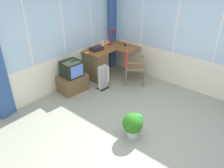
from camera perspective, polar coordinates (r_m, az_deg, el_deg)
ground at (r=4.20m, az=6.00°, el=-12.90°), size 5.37×5.72×0.06m
north_window_panel at (r=5.08m, az=-16.30°, el=10.58°), size 4.37×0.07×2.51m
east_window_panel at (r=5.36m, az=20.63°, el=10.83°), size 0.07×4.72×2.51m
curtain_corner at (r=6.35m, az=0.39°, el=14.81°), size 0.34×0.11×2.41m
desk at (r=5.83m, az=-3.56°, el=5.20°), size 1.27×0.98×0.76m
desk_lamp at (r=6.13m, az=0.18°, el=12.64°), size 0.23×0.20×0.42m
tv_remote at (r=6.11m, az=3.45°, el=9.95°), size 0.11×0.15×0.02m
spray_bottle at (r=5.93m, az=-2.46°, el=10.31°), size 0.06×0.06×0.22m
paper_tray at (r=5.76m, az=-4.03°, el=9.07°), size 0.33×0.26×0.09m
wooden_armchair at (r=5.55m, az=4.82°, el=5.80°), size 0.67×0.67×0.92m
tv_on_stand at (r=5.35m, az=-10.05°, el=1.54°), size 0.67×0.49×0.76m
space_heater at (r=5.37m, az=-2.14°, el=1.81°), size 0.31×0.19×0.61m
potted_plant at (r=3.95m, az=5.47°, el=-10.09°), size 0.37×0.37×0.47m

